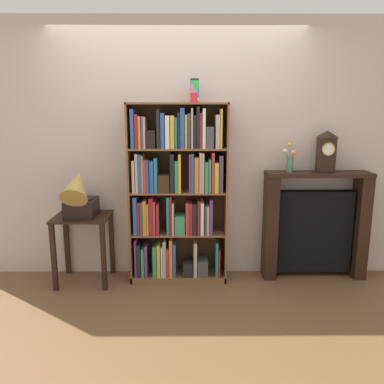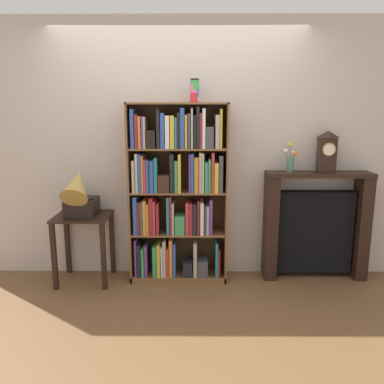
{
  "view_description": "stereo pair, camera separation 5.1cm",
  "coord_description": "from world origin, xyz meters",
  "px_view_note": "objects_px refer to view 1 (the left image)",
  "views": [
    {
      "loc": [
        0.11,
        -3.65,
        1.7
      ],
      "look_at": [
        0.14,
        0.1,
        0.91
      ],
      "focal_mm": 36.14,
      "sensor_mm": 36.0,
      "label": 1
    },
    {
      "loc": [
        0.16,
        -3.65,
        1.7
      ],
      "look_at": [
        0.14,
        0.1,
        0.91
      ],
      "focal_mm": 36.14,
      "sensor_mm": 36.0,
      "label": 2
    }
  ],
  "objects_px": {
    "bookshelf": "(176,195)",
    "gramophone": "(79,195)",
    "cup_stack": "(195,91)",
    "flower_vase": "(290,160)",
    "fireplace_mantel": "(314,226)",
    "mantel_clock": "(326,151)",
    "side_table_left": "(83,233)"
  },
  "relations": [
    {
      "from": "side_table_left",
      "to": "bookshelf",
      "type": "bearing_deg",
      "value": 3.76
    },
    {
      "from": "gramophone",
      "to": "flower_vase",
      "type": "bearing_deg",
      "value": 4.92
    },
    {
      "from": "cup_stack",
      "to": "gramophone",
      "type": "distance_m",
      "value": 1.48
    },
    {
      "from": "side_table_left",
      "to": "mantel_clock",
      "type": "bearing_deg",
      "value": 2.39
    },
    {
      "from": "side_table_left",
      "to": "flower_vase",
      "type": "xyz_separation_m",
      "value": [
        2.05,
        0.11,
        0.71
      ]
    },
    {
      "from": "cup_stack",
      "to": "fireplace_mantel",
      "type": "distance_m",
      "value": 1.83
    },
    {
      "from": "cup_stack",
      "to": "fireplace_mantel",
      "type": "xyz_separation_m",
      "value": [
        1.24,
        0.03,
        -1.34
      ]
    },
    {
      "from": "cup_stack",
      "to": "fireplace_mantel",
      "type": "height_order",
      "value": "cup_stack"
    },
    {
      "from": "cup_stack",
      "to": "fireplace_mantel",
      "type": "relative_size",
      "value": 0.2
    },
    {
      "from": "bookshelf",
      "to": "gramophone",
      "type": "bearing_deg",
      "value": -172.05
    },
    {
      "from": "cup_stack",
      "to": "flower_vase",
      "type": "xyz_separation_m",
      "value": [
        0.94,
        0.01,
        -0.66
      ]
    },
    {
      "from": "fireplace_mantel",
      "to": "bookshelf",
      "type": "bearing_deg",
      "value": -177.47
    },
    {
      "from": "bookshelf",
      "to": "gramophone",
      "type": "distance_m",
      "value": 0.94
    },
    {
      "from": "gramophone",
      "to": "mantel_clock",
      "type": "bearing_deg",
      "value": 4.02
    },
    {
      "from": "cup_stack",
      "to": "fireplace_mantel",
      "type": "bearing_deg",
      "value": 1.23
    },
    {
      "from": "fireplace_mantel",
      "to": "mantel_clock",
      "type": "relative_size",
      "value": 2.71
    },
    {
      "from": "side_table_left",
      "to": "mantel_clock",
      "type": "relative_size",
      "value": 1.69
    },
    {
      "from": "flower_vase",
      "to": "bookshelf",
      "type": "bearing_deg",
      "value": -177.6
    },
    {
      "from": "fireplace_mantel",
      "to": "flower_vase",
      "type": "xyz_separation_m",
      "value": [
        -0.29,
        -0.02,
        0.68
      ]
    },
    {
      "from": "side_table_left",
      "to": "fireplace_mantel",
      "type": "height_order",
      "value": "fireplace_mantel"
    },
    {
      "from": "gramophone",
      "to": "fireplace_mantel",
      "type": "distance_m",
      "value": 2.38
    },
    {
      "from": "mantel_clock",
      "to": "side_table_left",
      "type": "bearing_deg",
      "value": -177.61
    },
    {
      "from": "bookshelf",
      "to": "cup_stack",
      "type": "relative_size",
      "value": 8.04
    },
    {
      "from": "gramophone",
      "to": "bookshelf",
      "type": "bearing_deg",
      "value": 7.95
    },
    {
      "from": "bookshelf",
      "to": "cup_stack",
      "type": "distance_m",
      "value": 1.02
    },
    {
      "from": "gramophone",
      "to": "flower_vase",
      "type": "xyz_separation_m",
      "value": [
        2.05,
        0.18,
        0.31
      ]
    },
    {
      "from": "side_table_left",
      "to": "mantel_clock",
      "type": "xyz_separation_m",
      "value": [
        2.4,
        0.1,
        0.8
      ]
    },
    {
      "from": "bookshelf",
      "to": "side_table_left",
      "type": "bearing_deg",
      "value": -176.24
    },
    {
      "from": "bookshelf",
      "to": "fireplace_mantel",
      "type": "xyz_separation_m",
      "value": [
        1.42,
        0.06,
        -0.34
      ]
    },
    {
      "from": "fireplace_mantel",
      "to": "mantel_clock",
      "type": "xyz_separation_m",
      "value": [
        0.06,
        -0.02,
        0.77
      ]
    },
    {
      "from": "bookshelf",
      "to": "cup_stack",
      "type": "height_order",
      "value": "cup_stack"
    },
    {
      "from": "mantel_clock",
      "to": "flower_vase",
      "type": "xyz_separation_m",
      "value": [
        -0.35,
        0.01,
        -0.09
      ]
    }
  ]
}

